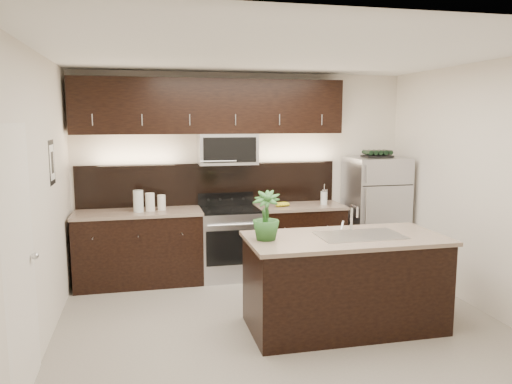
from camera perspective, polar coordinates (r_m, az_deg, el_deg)
ground at (r=5.27m, az=2.98°, el=-15.00°), size 4.50×4.50×0.00m
room_walls at (r=4.79m, az=1.98°, el=3.63°), size 4.52×4.02×2.71m
counter_run at (r=6.61m, az=-4.82°, el=-5.87°), size 3.51×0.65×0.94m
upper_fixtures at (r=6.56m, az=-4.95°, el=8.75°), size 3.49×0.40×1.66m
island at (r=5.15m, az=10.06°, el=-10.08°), size 1.96×0.96×0.94m
sink_faucet at (r=5.09m, az=11.71°, el=-4.70°), size 0.84×0.50×0.28m
refrigerator at (r=7.14m, az=13.46°, el=-2.42°), size 0.76×0.68×1.57m
wine_rack at (r=7.04m, az=13.69°, el=4.23°), size 0.39×0.24×0.09m
plant at (r=4.76m, az=1.14°, el=-2.71°), size 0.35×0.35×0.47m
canisters at (r=6.41m, az=-12.33°, el=-1.09°), size 0.40×0.19×0.27m
french_press at (r=6.81m, az=7.78°, el=-0.58°), size 0.10×0.10×0.27m
bananas at (r=6.59m, az=2.50°, el=-1.42°), size 0.24×0.20×0.06m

